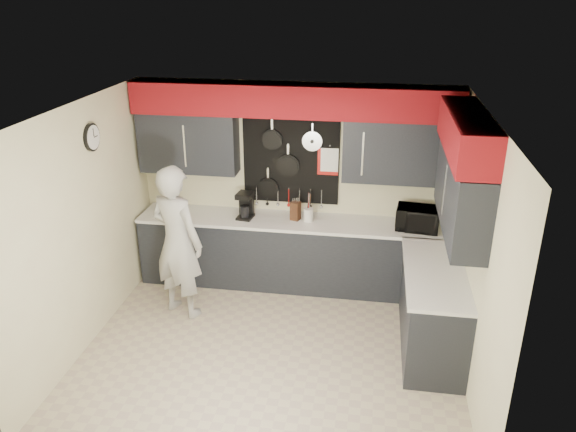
% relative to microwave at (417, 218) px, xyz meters
% --- Properties ---
extents(ground, '(4.00, 4.00, 0.00)m').
position_rel_microwave_xyz_m(ground, '(-1.55, -1.40, -1.06)').
color(ground, tan).
rests_on(ground, ground).
extents(back_wall_assembly, '(4.00, 0.36, 2.60)m').
position_rel_microwave_xyz_m(back_wall_assembly, '(-1.54, 0.20, 0.95)').
color(back_wall_assembly, beige).
rests_on(back_wall_assembly, ground).
extents(right_wall_assembly, '(0.36, 3.50, 2.60)m').
position_rel_microwave_xyz_m(right_wall_assembly, '(0.31, -1.14, 0.88)').
color(right_wall_assembly, beige).
rests_on(right_wall_assembly, ground).
extents(left_wall_assembly, '(0.05, 3.50, 2.60)m').
position_rel_microwave_xyz_m(left_wall_assembly, '(-3.54, -1.39, 0.27)').
color(left_wall_assembly, beige).
rests_on(left_wall_assembly, ground).
extents(base_cabinets, '(3.95, 2.20, 0.92)m').
position_rel_microwave_xyz_m(base_cabinets, '(-1.06, -0.27, -0.60)').
color(base_cabinets, black).
rests_on(base_cabinets, ground).
extents(microwave, '(0.54, 0.39, 0.28)m').
position_rel_microwave_xyz_m(microwave, '(0.00, 0.00, 0.00)').
color(microwave, black).
rests_on(microwave, base_cabinets).
extents(knife_block, '(0.14, 0.14, 0.24)m').
position_rel_microwave_xyz_m(knife_block, '(-1.50, 0.06, -0.02)').
color(knife_block, '#321C10').
rests_on(knife_block, base_cabinets).
extents(utensil_crock, '(0.13, 0.13, 0.16)m').
position_rel_microwave_xyz_m(utensil_crock, '(-1.33, 0.05, -0.06)').
color(utensil_crock, silver).
rests_on(utensil_crock, base_cabinets).
extents(coffee_maker, '(0.21, 0.25, 0.34)m').
position_rel_microwave_xyz_m(coffee_maker, '(-2.13, 0.04, 0.04)').
color(coffee_maker, black).
rests_on(coffee_maker, base_cabinets).
extents(person, '(0.79, 0.66, 1.85)m').
position_rel_microwave_xyz_m(person, '(-2.75, -0.82, -0.13)').
color(person, '#A4A4A2').
rests_on(person, ground).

